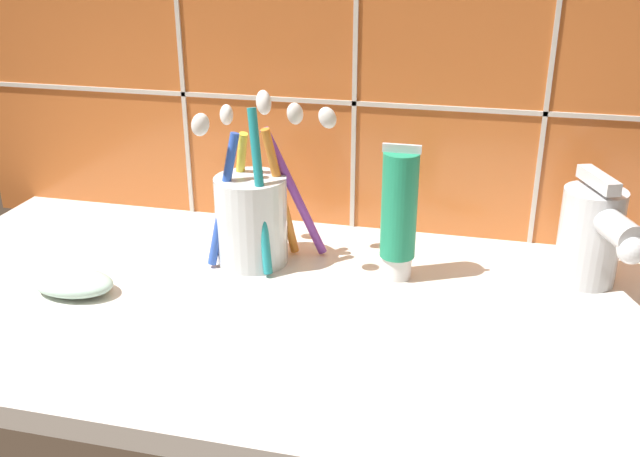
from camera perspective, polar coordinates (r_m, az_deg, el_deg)
The scene contains 6 objects.
sink_counter at distance 66.38cm, azimuth -2.40°, elevation -6.70°, with size 79.17×39.55×2.00cm, color silver.
tile_wall_backsplash at distance 78.09cm, azimuth 1.49°, elevation 13.89°, with size 89.17×1.72×43.06cm.
toothbrush_cup at distance 71.97cm, azimuth -5.39°, elevation 1.22°, with size 13.48×9.39×18.68cm.
toothpaste_tube at distance 68.25cm, azimuth 6.33°, elevation 1.19°, with size 3.61×3.44×13.51cm.
sink_faucet at distance 71.82cm, azimuth 21.05°, elevation -0.41°, with size 6.64×10.86×10.94cm.
soap_bar at distance 70.98cm, azimuth -19.17°, elevation -4.12°, with size 7.99×4.97×2.07cm, color silver.
Camera 1 is at (16.31, -55.37, 33.78)cm, focal length 40.00 mm.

